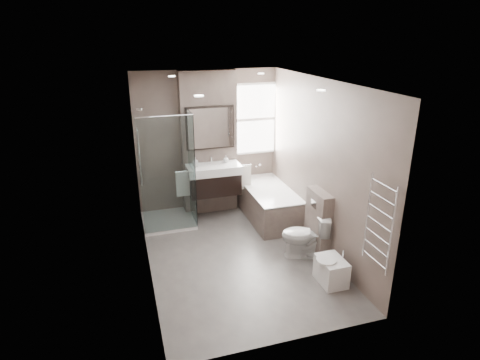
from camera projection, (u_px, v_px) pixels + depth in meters
name	position (u px, v px, depth m)	size (l,w,h in m)	color
room	(237.00, 175.00, 5.67)	(2.70, 3.90, 2.70)	#595552
vanity_pier	(209.00, 144.00, 7.26)	(1.00, 0.25, 2.60)	#675851
vanity	(214.00, 179.00, 7.14)	(0.95, 0.47, 0.66)	black
mirror_cabinet	(210.00, 128.00, 7.00)	(0.86, 0.08, 0.76)	black
towel_left	(183.00, 184.00, 6.98)	(0.24, 0.06, 0.44)	silver
towel_right	(244.00, 177.00, 7.29)	(0.24, 0.06, 0.44)	silver
shower_enclosure	(173.00, 198.00, 6.96)	(0.90, 0.90, 2.00)	white
bathtub	(268.00, 202.00, 7.25)	(0.75, 1.60, 0.57)	#675851
window	(254.00, 119.00, 7.47)	(0.98, 0.06, 1.33)	white
toilet	(305.00, 235.00, 5.99)	(0.39, 0.68, 0.70)	white
cistern_box	(318.00, 222.00, 6.06)	(0.19, 0.55, 1.00)	#675851
bidet	(331.00, 270.00, 5.40)	(0.39, 0.45, 0.47)	white
towel_radiator	(379.00, 224.00, 4.64)	(0.03, 0.49, 1.10)	silver
soap_bottle_a	(195.00, 162.00, 6.94)	(0.08, 0.08, 0.17)	white
soap_bottle_b	(226.00, 159.00, 7.18)	(0.10, 0.10, 0.13)	white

